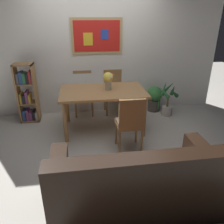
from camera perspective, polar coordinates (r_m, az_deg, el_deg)
name	(u,v)px	position (r m, az deg, el deg)	size (l,w,h in m)	color
ground_plane	(105,142)	(3.81, -1.92, -7.73)	(12.00, 12.00, 0.00)	#B7B2A8
wall_back_with_painting	(96,50)	(4.72, -4.21, 15.39)	(5.20, 0.14, 2.60)	silver
dining_table	(103,96)	(3.97, -2.34, 4.21)	(1.49, 0.92, 0.76)	#9E7042
dining_chair_near_right	(130,121)	(3.33, 4.66, -2.20)	(0.40, 0.41, 0.91)	#9E7042
dining_chair_far_right	(113,88)	(4.79, 0.31, 6.17)	(0.40, 0.41, 0.91)	#9E7042
dining_chair_far_left	(83,89)	(4.76, -7.38, 5.82)	(0.40, 0.41, 0.91)	#9E7042
leather_couch	(135,184)	(2.54, 6.00, -17.83)	(1.80, 0.84, 0.84)	black
bookshelf	(27,95)	(4.65, -20.73, 4.17)	(0.36, 0.28, 1.16)	#9E7042
potted_ivy	(154,98)	(5.00, 10.74, 3.61)	(0.33, 0.33, 0.55)	#4C4742
potted_palm	(168,101)	(4.82, 14.00, 2.79)	(0.41, 0.40, 0.72)	#B2ADA3
flower_vase	(108,79)	(3.94, -0.96, 8.35)	(0.19, 0.18, 0.31)	tan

